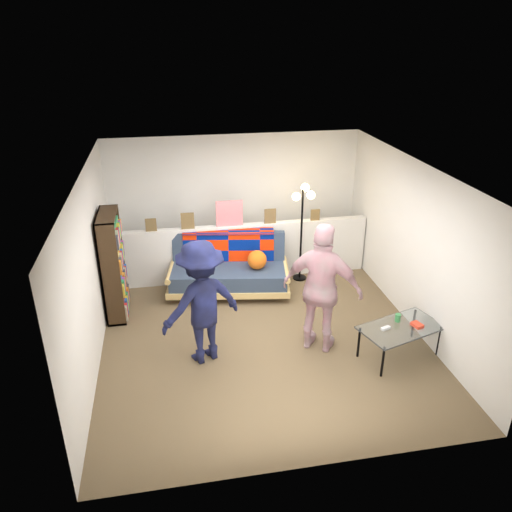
# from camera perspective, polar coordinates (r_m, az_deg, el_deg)

# --- Properties ---
(ground) EXTENTS (5.00, 5.00, 0.00)m
(ground) POSITION_cam_1_polar(r_m,az_deg,el_deg) (7.39, 0.57, -8.71)
(ground) COLOR brown
(ground) RESTS_ON ground
(room_shell) EXTENTS (4.60, 5.05, 2.45)m
(room_shell) POSITION_cam_1_polar(r_m,az_deg,el_deg) (7.04, -0.11, 4.83)
(room_shell) COLOR silver
(room_shell) RESTS_ON ground
(half_wall_ledge) EXTENTS (4.45, 0.15, 1.00)m
(half_wall_ledge) POSITION_cam_1_polar(r_m,az_deg,el_deg) (8.70, -1.67, 0.52)
(half_wall_ledge) COLOR silver
(half_wall_ledge) RESTS_ON ground
(ledge_decor) EXTENTS (2.97, 0.02, 0.45)m
(ledge_decor) POSITION_cam_1_polar(r_m,az_deg,el_deg) (8.40, -3.24, 4.56)
(ledge_decor) COLOR brown
(ledge_decor) RESTS_ON half_wall_ledge
(futon_sofa) EXTENTS (2.11, 1.24, 0.85)m
(futon_sofa) POSITION_cam_1_polar(r_m,az_deg,el_deg) (8.32, -3.02, -1.49)
(futon_sofa) COLOR tan
(futon_sofa) RESTS_ON ground
(bookshelf) EXTENTS (0.27, 0.82, 1.64)m
(bookshelf) POSITION_cam_1_polar(r_m,az_deg,el_deg) (7.79, -15.99, -1.39)
(bookshelf) COLOR black
(bookshelf) RESTS_ON ground
(coffee_table) EXTENTS (1.22, 0.90, 0.57)m
(coffee_table) POSITION_cam_1_polar(r_m,az_deg,el_deg) (6.96, 16.25, -7.98)
(coffee_table) COLOR black
(coffee_table) RESTS_ON ground
(floor_lamp) EXTENTS (0.34, 0.32, 1.71)m
(floor_lamp) POSITION_cam_1_polar(r_m,az_deg,el_deg) (8.44, 5.38, 4.84)
(floor_lamp) COLOR black
(floor_lamp) RESTS_ON ground
(person_left) EXTENTS (1.25, 1.01, 1.69)m
(person_left) POSITION_cam_1_polar(r_m,az_deg,el_deg) (6.47, -6.25, -5.30)
(person_left) COLOR black
(person_left) RESTS_ON ground
(person_right) EXTENTS (1.15, 0.95, 1.83)m
(person_right) POSITION_cam_1_polar(r_m,az_deg,el_deg) (6.66, 7.57, -3.76)
(person_right) COLOR pink
(person_right) RESTS_ON ground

